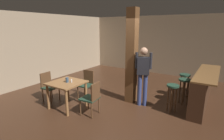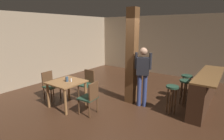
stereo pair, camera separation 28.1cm
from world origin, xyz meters
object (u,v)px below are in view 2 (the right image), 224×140
at_px(chair_west, 50,84).
at_px(bar_counter, 204,90).
at_px(chair_north, 87,82).
at_px(bar_stool_near, 172,93).
at_px(salt_shaker, 71,80).
at_px(standing_person, 143,73).
at_px(bar_stool_mid, 186,87).
at_px(chair_east, 90,96).
at_px(bar_stool_far, 186,82).
at_px(dining_table, 67,86).
at_px(napkin_cup, 67,79).

distance_m(chair_west, bar_counter, 4.61).
height_order(chair_north, bar_stool_near, chair_north).
xyz_separation_m(salt_shaker, standing_person, (1.60, 1.23, 0.19)).
height_order(bar_counter, bar_stool_mid, bar_counter).
height_order(chair_west, bar_stool_mid, chair_west).
distance_m(chair_east, bar_stool_far, 3.08).
distance_m(chair_west, bar_stool_near, 3.66).
height_order(chair_west, bar_counter, bar_counter).
distance_m(salt_shaker, bar_stool_near, 2.77).
distance_m(bar_counter, bar_stool_near, 1.10).
bearing_deg(bar_stool_far, bar_stool_near, -93.57).
xyz_separation_m(bar_stool_near, bar_stool_mid, (0.17, 0.73, 0.02)).
bearing_deg(salt_shaker, bar_counter, 35.41).
height_order(chair_north, bar_stool_far, chair_north).
height_order(dining_table, chair_west, chair_west).
bearing_deg(chair_west, standing_person, 26.10).
relative_size(salt_shaker, bar_counter, 0.04).
xyz_separation_m(bar_stool_near, bar_stool_far, (0.08, 1.21, 0.02)).
distance_m(standing_person, bar_counter, 1.81).
xyz_separation_m(chair_west, bar_stool_mid, (3.59, 2.04, 0.08)).
distance_m(standing_person, bar_stool_far, 1.60).
bearing_deg(bar_counter, bar_stool_near, -124.58).
bearing_deg(napkin_cup, standing_person, 36.89).
relative_size(chair_north, bar_stool_far, 1.11).
bearing_deg(bar_stool_near, napkin_cup, -152.50).
height_order(dining_table, chair_east, chair_east).
relative_size(bar_stool_near, bar_stool_mid, 1.00).
bearing_deg(chair_east, salt_shaker, 177.93).
xyz_separation_m(chair_north, bar_stool_near, (2.60, 0.48, 0.06)).
xyz_separation_m(chair_east, napkin_cup, (-0.85, -0.03, 0.33)).
distance_m(bar_stool_mid, bar_stool_far, 0.48).
bearing_deg(bar_stool_near, standing_person, -177.00).
xyz_separation_m(chair_east, standing_person, (0.86, 1.26, 0.50)).
relative_size(napkin_cup, bar_stool_near, 0.18).
distance_m(chair_east, napkin_cup, 0.91).
height_order(chair_west, napkin_cup, napkin_cup).
distance_m(dining_table, bar_stool_near, 2.91).
relative_size(chair_north, bar_counter, 0.37).
bearing_deg(chair_west, bar_counter, 28.68).
bearing_deg(napkin_cup, chair_east, 1.88).
xyz_separation_m(chair_north, bar_counter, (3.22, 1.38, 0.01)).
distance_m(salt_shaker, standing_person, 2.03).
height_order(salt_shaker, standing_person, standing_person).
xyz_separation_m(chair_east, bar_stool_mid, (1.87, 2.03, 0.08)).
height_order(napkin_cup, bar_stool_mid, napkin_cup).
distance_m(chair_west, napkin_cup, 0.92).
bearing_deg(chair_east, dining_table, -178.04).
relative_size(dining_table, bar_stool_far, 1.11).
height_order(napkin_cup, bar_stool_far, napkin_cup).
bearing_deg(chair_north, bar_stool_mid, 23.59).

